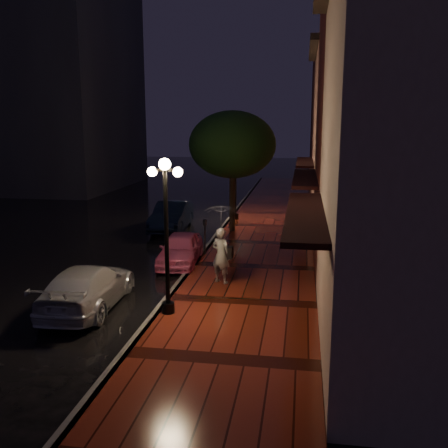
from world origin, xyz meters
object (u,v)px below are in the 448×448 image
Objects in this scene: streetlamp_far at (235,175)px; navy_car at (172,216)px; silver_car at (88,287)px; street_tree at (233,147)px; pink_car at (181,249)px; parking_meter at (205,233)px; woman_with_umbrella at (221,232)px; streetlamp_near at (166,227)px.

streetlamp_far reaches higher than navy_car.
street_tree is at bearing -107.53° from silver_car.
pink_car is 2.50× the size of parking_meter.
street_tree is 8.47m from woman_with_umbrella.
parking_meter is at bearing -91.50° from streetlamp_far.
street_tree reaches higher than parking_meter.
streetlamp_near reaches higher than navy_car.
street_tree is 4.74m from navy_car.
streetlamp_near reaches higher than woman_with_umbrella.
streetlamp_near is 3.01× the size of parking_meter.
streetlamp_near reaches higher than parking_meter.
pink_car is at bearing -110.59° from silver_car.
parking_meter is at bearing -63.82° from navy_car.
silver_car is (-1.58, -4.93, 0.04)m from pink_car.
woman_with_umbrella is (1.03, 2.90, -0.72)m from streetlamp_near.
silver_car is (0.36, -10.97, -0.07)m from navy_car.
streetlamp_far is 0.74× the size of street_tree.
street_tree reaches higher than streetlamp_near.
navy_car is at bearing 104.49° from pink_car.
navy_car is at bearing -137.54° from streetlamp_far.
streetlamp_near is at bearing -73.98° from parking_meter.
street_tree is at bearing -85.09° from streetlamp_far.
streetlamp_near is at bearing -90.00° from streetlamp_far.
pink_car is at bearing -96.24° from streetlamp_far.
streetlamp_near is at bearing -83.21° from pink_car.
silver_car is (-2.79, -10.61, -3.60)m from street_tree.
silver_car is at bearing -90.21° from navy_car.
parking_meter reaches higher than navy_car.
navy_car is at bearing -41.08° from woman_with_umbrella.
street_tree is at bearing -8.62° from navy_car.
pink_car is 1.34m from parking_meter.
street_tree reaches higher than woman_with_umbrella.
woman_with_umbrella is at bearing 70.40° from streetlamp_near.
pink_car is 5.17m from silver_car.
streetlamp_near is 3.22m from silver_car.
navy_car reaches higher than pink_car.
navy_car is 9.39m from woman_with_umbrella.
streetlamp_near is 11.12m from street_tree.
street_tree reaches higher than silver_car.
parking_meter is at bearing 91.81° from streetlamp_near.
street_tree reaches higher than streetlamp_far.
navy_car is 10.97m from silver_car.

